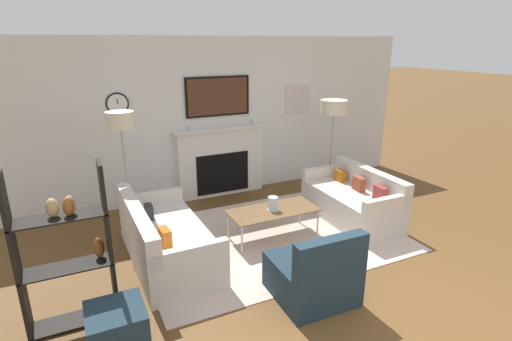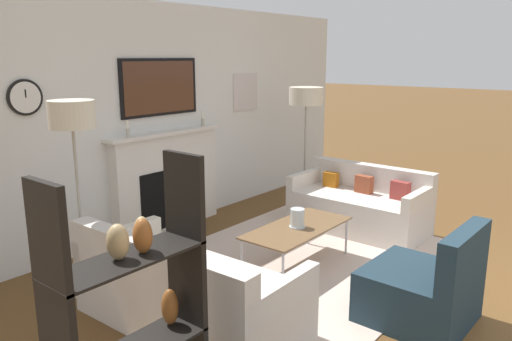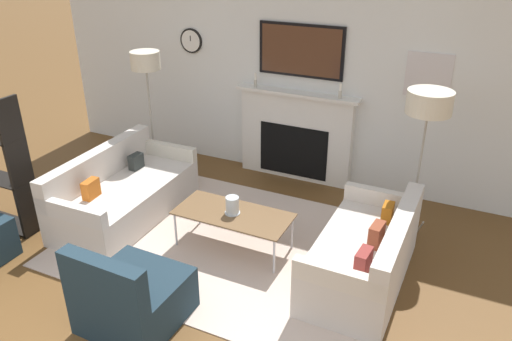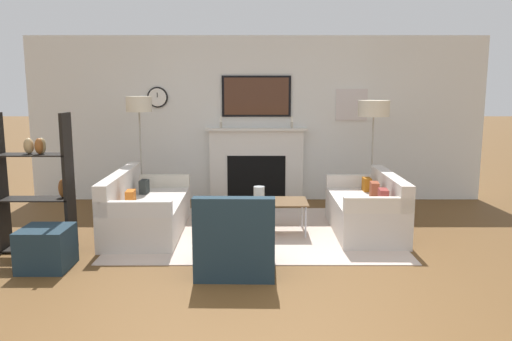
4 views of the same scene
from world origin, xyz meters
name	(u,v)px [view 2 (image 2 of 4)]	position (x,y,z in m)	size (l,w,h in m)	color
fireplace_wall	(160,129)	(0.00, 4.74, 1.23)	(7.51, 0.28, 2.70)	silver
area_rug	(292,266)	(0.00, 2.80, 0.01)	(3.51, 2.53, 0.01)	beige
couch_left	(186,293)	(-1.45, 2.80, 0.28)	(0.91, 1.84, 0.79)	beige
couch_right	(360,207)	(1.44, 2.80, 0.29)	(0.82, 1.61, 0.76)	beige
armchair	(424,290)	(-0.21, 1.37, 0.27)	(0.80, 0.81, 0.84)	#1D303B
coffee_table	(297,229)	(0.04, 2.76, 0.40)	(1.23, 0.56, 0.42)	brown
hurricane_candle	(297,219)	(0.03, 2.76, 0.51)	(0.16, 0.16, 0.19)	silver
floor_lamp_left	(72,119)	(-1.71, 3.79, 1.60)	(0.37, 0.37, 1.75)	#9E998E
floor_lamp_right	(306,98)	(1.71, 3.79, 1.55)	(0.45, 0.45, 1.69)	#9E998E
shelf_unit	(133,318)	(-2.50, 2.04, 0.80)	(0.82, 0.28, 1.59)	black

